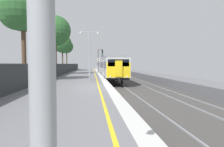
{
  "coord_description": "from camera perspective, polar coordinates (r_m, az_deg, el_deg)",
  "views": [
    {
      "loc": [
        -0.85,
        -14.22,
        1.71
      ],
      "look_at": [
        1.26,
        6.0,
        0.68
      ],
      "focal_mm": 30.77,
      "sensor_mm": 36.0,
      "label": 1
    }
  ],
  "objects": [
    {
      "name": "ground",
      "position": [
        14.82,
        7.77,
        -6.14
      ],
      "size": [
        17.4,
        110.0,
        1.21
      ],
      "color": "slate"
    },
    {
      "name": "commuter_train_at_platform",
      "position": [
        41.58,
        -1.9,
        2.29
      ],
      "size": [
        2.83,
        41.09,
        3.81
      ],
      "color": "#B7B7BC",
      "rests_on": "ground"
    },
    {
      "name": "signal_gantry",
      "position": [
        37.92,
        -3.72,
        4.68
      ],
      "size": [
        1.1,
        0.24,
        4.61
      ],
      "color": "#47474C",
      "rests_on": "ground"
    },
    {
      "name": "speed_limit_sign",
      "position": [
        33.13,
        -4.06,
        2.94
      ],
      "size": [
        0.59,
        0.08,
        2.73
      ],
      "color": "#59595B",
      "rests_on": "ground"
    },
    {
      "name": "platform_lamp_mid",
      "position": [
        20.32,
        -6.72,
        6.68
      ],
      "size": [
        2.0,
        0.2,
        5.12
      ],
      "color": "#93999E",
      "rests_on": "ground"
    },
    {
      "name": "platform_back_fence",
      "position": [
        14.97,
        -23.86,
        -0.44
      ],
      "size": [
        0.07,
        99.0,
        1.73
      ],
      "color": "#282B2D",
      "rests_on": "ground"
    },
    {
      "name": "background_tree_left",
      "position": [
        51.89,
        -13.31,
        7.66
      ],
      "size": [
        3.44,
        3.44,
        7.93
      ],
      "color": "#473323",
      "rests_on": "ground"
    },
    {
      "name": "background_tree_centre",
      "position": [
        47.45,
        -14.34,
        8.35
      ],
      "size": [
        4.36,
        4.35,
        8.65
      ],
      "color": "#473323",
      "rests_on": "ground"
    },
    {
      "name": "background_tree_right",
      "position": [
        32.26,
        -16.63,
        11.85
      ],
      "size": [
        4.74,
        4.74,
        9.31
      ],
      "color": "#473323",
      "rests_on": "ground"
    },
    {
      "name": "background_tree_back",
      "position": [
        20.65,
        -25.39,
        16.66
      ],
      "size": [
        4.3,
        4.3,
        9.05
      ],
      "color": "#473323",
      "rests_on": "ground"
    }
  ]
}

